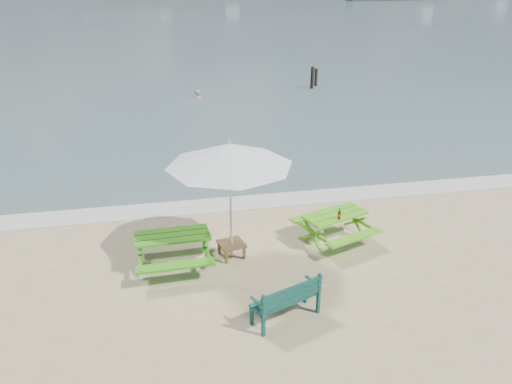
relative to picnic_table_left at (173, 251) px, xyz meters
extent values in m
plane|color=slate|center=(1.46, 83.17, -0.34)|extent=(300.00, 300.00, 0.00)
cube|color=silver|center=(1.46, 2.77, -0.34)|extent=(22.00, 0.90, 0.01)
cube|color=#3A9817|center=(0.00, 0.00, 0.35)|extent=(1.54, 0.76, 0.05)
cube|color=#3A9817|center=(-0.03, 0.71, 0.07)|extent=(1.52, 0.32, 0.05)
cube|color=#3A9817|center=(0.03, -0.71, 0.07)|extent=(1.52, 0.32, 0.05)
cube|color=#3A9817|center=(0.00, 0.00, -0.03)|extent=(1.45, 0.90, 0.64)
cube|color=#56B71B|center=(3.62, 0.35, 0.31)|extent=(1.56, 1.11, 0.04)
cube|color=#56B71B|center=(3.39, 0.97, 0.04)|extent=(1.42, 0.72, 0.04)
cube|color=#56B71B|center=(3.85, -0.28, 0.04)|extent=(1.42, 0.72, 0.04)
cube|color=#56B71B|center=(3.62, 0.35, -0.05)|extent=(1.52, 1.20, 0.60)
cube|color=#0F3F36|center=(1.83, -2.14, 0.05)|extent=(1.31, 0.81, 0.04)
cube|color=#0F3F36|center=(1.91, -2.32, 0.27)|extent=(1.19, 0.50, 0.32)
cube|color=#0F3F36|center=(1.83, -2.14, -0.15)|extent=(1.25, 0.83, 0.40)
cube|color=brown|center=(1.24, 0.12, -0.04)|extent=(0.62, 0.62, 0.05)
cube|color=brown|center=(1.24, 0.12, -0.20)|extent=(0.55, 0.55, 0.29)
cylinder|color=silver|center=(1.24, 0.12, 0.89)|extent=(0.05, 0.05, 2.47)
cone|color=white|center=(1.24, 0.12, 1.97)|extent=(3.10, 3.10, 0.46)
cylinder|color=#8E4A14|center=(3.61, 0.09, 0.41)|extent=(0.07, 0.07, 0.16)
cylinder|color=#8E4A14|center=(3.61, 0.09, 0.56)|extent=(0.03, 0.03, 0.07)
cylinder|color=red|center=(3.61, 0.09, 0.41)|extent=(0.07, 0.07, 0.06)
imported|color=tan|center=(1.85, 15.15, -0.67)|extent=(0.64, 0.49, 1.56)
cylinder|color=black|center=(8.06, 16.37, 0.12)|extent=(0.19, 0.19, 1.34)
cylinder|color=black|center=(8.46, 16.97, 0.02)|extent=(0.16, 0.16, 1.13)
camera|label=1|loc=(-0.08, -9.09, 5.22)|focal=35.00mm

